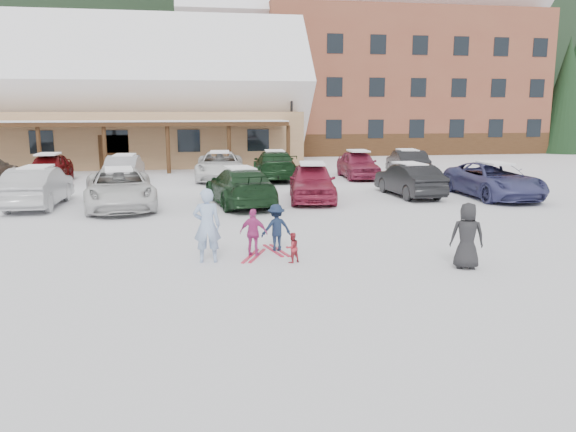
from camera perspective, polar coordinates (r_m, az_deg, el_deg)
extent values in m
plane|color=white|center=(13.86, -0.55, -4.86)|extent=(160.00, 160.00, 0.00)
cube|color=black|center=(99.39, -8.62, 19.47)|extent=(300.00, 70.00, 38.00)
cube|color=tan|center=(41.82, -19.14, 7.51)|extent=(28.00, 10.00, 3.60)
cube|color=#422814|center=(35.68, -20.90, 8.72)|extent=(25.20, 2.60, 0.25)
cube|color=white|center=(41.81, -19.47, 12.63)|extent=(29.12, 9.69, 9.69)
cube|color=brown|center=(54.33, 10.26, 12.97)|extent=(24.00, 14.00, 12.00)
cube|color=brown|center=(51.26, -6.70, 11.53)|extent=(7.00, 12.60, 9.00)
cube|color=#422814|center=(47.86, 12.86, 7.09)|extent=(24.00, 0.10, 1.80)
cylinder|color=black|center=(38.20, 0.36, 9.87)|extent=(0.16, 0.16, 6.29)
cube|color=black|center=(38.29, 0.37, 14.76)|extent=(0.50, 0.25, 0.25)
cylinder|color=black|center=(55.49, 26.06, 6.49)|extent=(0.60, 0.60, 1.32)
cone|color=black|center=(55.46, 26.55, 12.27)|extent=(4.84, 4.84, 9.90)
cylinder|color=black|center=(57.84, -1.42, 7.58)|extent=(0.60, 0.60, 1.08)
cone|color=black|center=(57.77, -1.44, 12.13)|extent=(3.96, 3.96, 8.10)
cylinder|color=black|center=(69.38, 22.10, 7.46)|extent=(0.60, 0.60, 1.38)
cone|color=black|center=(69.37, 22.44, 12.29)|extent=(5.06, 5.06, 10.35)
imported|color=#9CB7E3|center=(13.94, -8.23, -0.96)|extent=(0.69, 0.47, 1.86)
imported|color=#A82A36|center=(13.87, 0.43, -3.24)|extent=(0.45, 0.41, 0.76)
imported|color=#15223C|center=(14.94, -1.21, -1.21)|extent=(0.90, 0.64, 1.27)
cube|color=red|center=(15.08, -1.20, -3.51)|extent=(0.51, 1.41, 0.03)
imported|color=#BE3785|center=(14.42, -3.51, -1.71)|extent=(0.79, 0.55, 1.25)
cube|color=red|center=(14.56, -3.49, -4.06)|extent=(0.71, 1.37, 0.03)
imported|color=black|center=(13.94, 17.74, -1.93)|extent=(0.90, 0.74, 1.59)
imported|color=#B1B2B5|center=(23.85, -24.07, 2.71)|extent=(1.74, 4.78, 1.57)
imported|color=silver|center=(22.50, -16.73, 2.70)|extent=(3.29, 5.77, 1.52)
imported|color=#16321A|center=(22.31, -4.88, 3.01)|extent=(2.84, 5.37, 1.48)
imported|color=#9A2442|center=(23.36, 2.45, 3.48)|extent=(2.52, 4.81, 1.56)
imported|color=black|center=(25.10, 12.21, 3.61)|extent=(1.81, 4.45, 1.44)
imported|color=#3D3F72|center=(25.71, 20.19, 3.43)|extent=(2.49, 5.39, 1.50)
imported|color=#5E090C|center=(31.31, -23.11, 4.45)|extent=(1.81, 4.47, 1.52)
imported|color=#A5A5AA|center=(30.34, -16.21, 4.63)|extent=(1.63, 4.42, 1.44)
imported|color=white|center=(30.56, -6.93, 5.09)|extent=(2.83, 5.60, 1.52)
imported|color=black|center=(30.49, -1.36, 5.18)|extent=(2.53, 5.49, 1.55)
imported|color=#922948|center=(31.36, 7.12, 5.23)|extent=(2.02, 4.54, 1.52)
imported|color=black|center=(32.63, 12.00, 5.28)|extent=(2.23, 4.75, 1.51)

